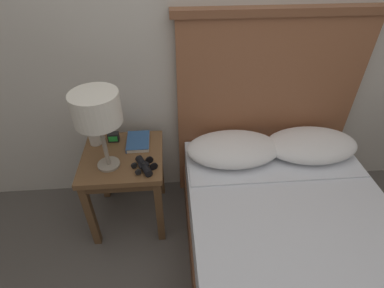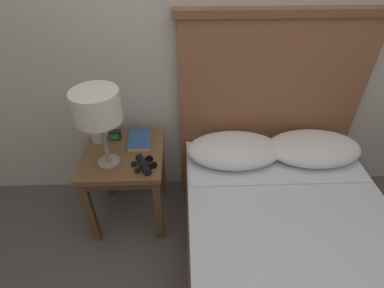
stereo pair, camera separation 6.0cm
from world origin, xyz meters
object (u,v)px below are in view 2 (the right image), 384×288
object	(u,v)px
book_on_nightstand	(139,140)
binoculars_pair	(144,164)
coffee_mug	(97,135)
alarm_clock	(115,135)
table_lamp	(97,108)
nightstand	(125,164)
bed	(290,247)

from	to	relation	value
book_on_nightstand	binoculars_pair	distance (m)	0.25
binoculars_pair	coffee_mug	xyz separation A→B (m)	(-0.32, 0.27, 0.02)
alarm_clock	table_lamp	bearing A→B (deg)	-90.09
nightstand	coffee_mug	bearing A→B (deg)	142.19
nightstand	coffee_mug	size ratio (longest dim) A/B	5.48
bed	book_on_nightstand	bearing A→B (deg)	143.86
book_on_nightstand	alarm_clock	bearing A→B (deg)	165.98
table_lamp	coffee_mug	bearing A→B (deg)	116.22
binoculars_pair	alarm_clock	world-z (taller)	alarm_clock
bed	table_lamp	bearing A→B (deg)	157.19
nightstand	table_lamp	distance (m)	0.48
coffee_mug	alarm_clock	size ratio (longest dim) A/B	1.47
nightstand	binoculars_pair	bearing A→B (deg)	-42.93
table_lamp	alarm_clock	size ratio (longest dim) A/B	6.80
book_on_nightstand	alarm_clock	distance (m)	0.16
bed	coffee_mug	xyz separation A→B (m)	(-1.13, 0.65, 0.31)
nightstand	alarm_clock	distance (m)	0.20
bed	book_on_nightstand	size ratio (longest dim) A/B	8.88
bed	binoculars_pair	world-z (taller)	bed
nightstand	bed	size ratio (longest dim) A/B	0.31
nightstand	book_on_nightstand	bearing A→B (deg)	51.52
bed	binoculars_pair	distance (m)	0.94
table_lamp	coffee_mug	size ratio (longest dim) A/B	4.62
nightstand	book_on_nightstand	world-z (taller)	book_on_nightstand
bed	alarm_clock	world-z (taller)	bed
book_on_nightstand	coffee_mug	world-z (taller)	coffee_mug
bed	alarm_clock	bearing A→B (deg)	146.74
bed	binoculars_pair	xyz separation A→B (m)	(-0.81, 0.38, 0.29)
binoculars_pair	coffee_mug	bearing A→B (deg)	139.78
table_lamp	alarm_clock	distance (m)	0.42
nightstand	table_lamp	bearing A→B (deg)	-128.03
book_on_nightstand	coffee_mug	size ratio (longest dim) A/B	1.99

